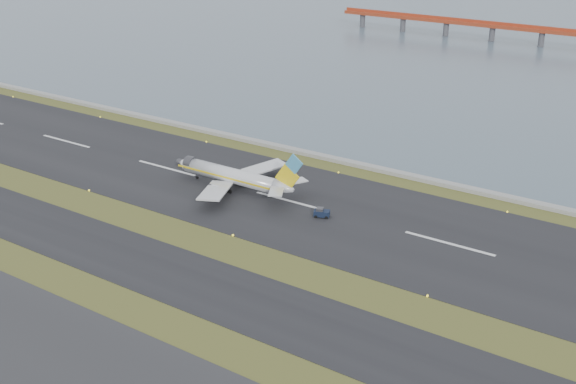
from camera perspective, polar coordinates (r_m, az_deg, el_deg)
name	(u,v)px	position (r m, az deg, el deg)	size (l,w,h in m)	color
ground	(211,250)	(150.53, -6.13, -4.54)	(1000.00, 1000.00, 0.00)	#3F4E1B
taxiway_strip	(171,273)	(142.70, -9.22, -6.33)	(1000.00, 18.00, 0.10)	black
runway_strip	(291,201)	(172.16, 0.24, -0.75)	(1000.00, 45.00, 0.10)	black
seawall	(352,163)	(195.86, 5.11, 2.28)	(1000.00, 2.50, 1.00)	gray
airliner	(235,177)	(178.31, -4.19, 1.22)	(38.52, 32.89, 12.80)	silver
pushback_tug	(321,213)	(163.81, 2.66, -1.65)	(4.02, 3.17, 2.26)	#121B31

